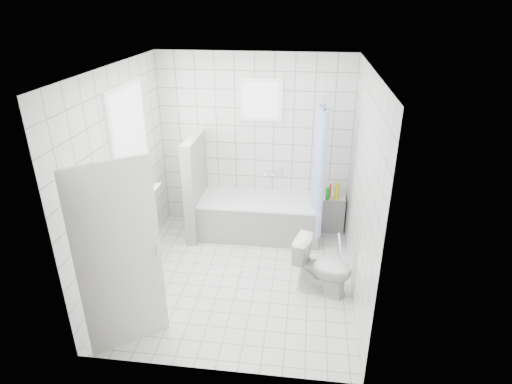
# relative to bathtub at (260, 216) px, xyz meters

# --- Properties ---
(ground) EXTENTS (3.00, 3.00, 0.00)m
(ground) POSITION_rel_bathtub_xyz_m (-0.13, -1.12, -0.29)
(ground) COLOR white
(ground) RESTS_ON ground
(ceiling) EXTENTS (3.00, 3.00, 0.00)m
(ceiling) POSITION_rel_bathtub_xyz_m (-0.13, -1.12, 2.31)
(ceiling) COLOR white
(ceiling) RESTS_ON ground
(wall_back) EXTENTS (2.80, 0.02, 2.60)m
(wall_back) POSITION_rel_bathtub_xyz_m (-0.13, 0.38, 1.01)
(wall_back) COLOR white
(wall_back) RESTS_ON ground
(wall_front) EXTENTS (2.80, 0.02, 2.60)m
(wall_front) POSITION_rel_bathtub_xyz_m (-0.13, -2.62, 1.01)
(wall_front) COLOR white
(wall_front) RESTS_ON ground
(wall_left) EXTENTS (0.02, 3.00, 2.60)m
(wall_left) POSITION_rel_bathtub_xyz_m (-1.53, -1.12, 1.01)
(wall_left) COLOR white
(wall_left) RESTS_ON ground
(wall_right) EXTENTS (0.02, 3.00, 2.60)m
(wall_right) POSITION_rel_bathtub_xyz_m (1.27, -1.12, 1.01)
(wall_right) COLOR white
(wall_right) RESTS_ON ground
(window_left) EXTENTS (0.01, 0.90, 1.40)m
(window_left) POSITION_rel_bathtub_xyz_m (-1.48, -0.82, 1.31)
(window_left) COLOR white
(window_left) RESTS_ON wall_left
(window_back) EXTENTS (0.50, 0.01, 0.50)m
(window_back) POSITION_rel_bathtub_xyz_m (-0.03, 0.33, 1.66)
(window_back) COLOR white
(window_back) RESTS_ON wall_back
(window_sill) EXTENTS (0.18, 1.02, 0.08)m
(window_sill) POSITION_rel_bathtub_xyz_m (-1.44, -0.82, 0.57)
(window_sill) COLOR white
(window_sill) RESTS_ON wall_left
(door) EXTENTS (0.65, 0.53, 2.00)m
(door) POSITION_rel_bathtub_xyz_m (-1.07, -2.35, 0.71)
(door) COLOR silver
(door) RESTS_ON ground
(bathtub) EXTENTS (1.75, 0.77, 0.58)m
(bathtub) POSITION_rel_bathtub_xyz_m (0.00, 0.00, 0.00)
(bathtub) COLOR white
(bathtub) RESTS_ON ground
(partition_wall) EXTENTS (0.15, 0.85, 1.50)m
(partition_wall) POSITION_rel_bathtub_xyz_m (-0.94, -0.05, 0.46)
(partition_wall) COLOR white
(partition_wall) RESTS_ON ground
(tiled_ledge) EXTENTS (0.40, 0.24, 0.55)m
(tiled_ledge) POSITION_rel_bathtub_xyz_m (1.05, 0.25, -0.02)
(tiled_ledge) COLOR white
(tiled_ledge) RESTS_ON ground
(toilet) EXTENTS (0.76, 0.56, 0.70)m
(toilet) POSITION_rel_bathtub_xyz_m (0.90, -1.27, 0.06)
(toilet) COLOR white
(toilet) RESTS_ON ground
(curtain_rod) EXTENTS (0.02, 0.80, 0.02)m
(curtain_rod) POSITION_rel_bathtub_xyz_m (0.81, -0.02, 1.71)
(curtain_rod) COLOR silver
(curtain_rod) RESTS_ON wall_back
(shower_curtain) EXTENTS (0.14, 0.48, 1.78)m
(shower_curtain) POSITION_rel_bathtub_xyz_m (0.81, -0.16, 0.81)
(shower_curtain) COLOR #4970D6
(shower_curtain) RESTS_ON curtain_rod
(tub_faucet) EXTENTS (0.18, 0.06, 0.06)m
(tub_faucet) POSITION_rel_bathtub_xyz_m (0.10, 0.33, 0.56)
(tub_faucet) COLOR silver
(tub_faucet) RESTS_ON wall_back
(sill_bottles) EXTENTS (0.18, 0.71, 0.33)m
(sill_bottles) POSITION_rel_bathtub_xyz_m (-1.43, -0.82, 0.75)
(sill_bottles) COLOR #2C98C6
(sill_bottles) RESTS_ON window_sill
(ledge_bottles) EXTENTS (0.19, 0.15, 0.26)m
(ledge_bottles) POSITION_rel_bathtub_xyz_m (1.03, 0.20, 0.37)
(ledge_bottles) COLOR #189525
(ledge_bottles) RESTS_ON tiled_ledge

